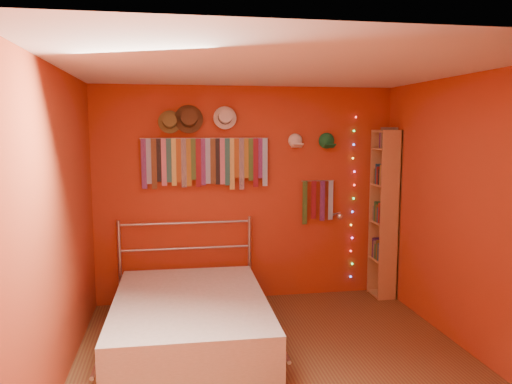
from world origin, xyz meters
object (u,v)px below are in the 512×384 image
reading_lamp (339,216)px  bed (190,318)px  tie_rack (206,161)px  bookshelf (387,213)px

reading_lamp → bed: reading_lamp is taller
tie_rack → reading_lamp: 1.67m
bookshelf → bed: size_ratio=0.96×
tie_rack → reading_lamp: size_ratio=4.65×
tie_rack → bookshelf: bearing=-4.1°
reading_lamp → tie_rack: bearing=173.5°
bookshelf → bed: 2.67m
tie_rack → bed: bearing=-102.5°
bookshelf → bed: (-2.38, -0.93, -0.79)m
tie_rack → bed: 1.80m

